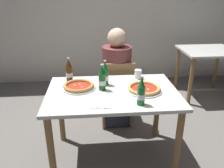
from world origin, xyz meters
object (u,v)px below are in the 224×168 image
at_px(paper_cup, 138,74).
at_px(beer_bottle_center, 102,79).
at_px(chair_behind_table, 117,90).
at_px(diner_seated, 117,80).
at_px(dining_table_main, 112,102).
at_px(beer_bottle_left, 141,93).
at_px(pizza_margherita_near, 79,86).
at_px(dining_table_background, 207,60).
at_px(beer_bottle_right, 105,75).
at_px(beer_bottle_extra, 69,72).
at_px(napkin_with_cutlery, 101,103).
at_px(pizza_marinara_far, 144,89).

bearing_deg(paper_cup, beer_bottle_center, -147.00).
xyz_separation_m(chair_behind_table, diner_seated, (-0.00, 0.05, 0.10)).
xyz_separation_m(dining_table_main, beer_bottle_left, (0.21, -0.27, 0.22)).
xyz_separation_m(chair_behind_table, pizza_margherita_near, (-0.42, -0.52, 0.29)).
bearing_deg(beer_bottle_left, dining_table_background, 49.97).
relative_size(pizza_margherita_near, beer_bottle_right, 1.26).
bearing_deg(dining_table_main, pizza_margherita_near, 163.65).
bearing_deg(diner_seated, beer_bottle_extra, -143.22).
bearing_deg(napkin_with_cutlery, diner_seated, 76.06).
bearing_deg(beer_bottle_left, pizza_margherita_near, 144.81).
height_order(dining_table_main, chair_behind_table, chair_behind_table).
relative_size(beer_bottle_extra, napkin_with_cutlery, 1.30).
xyz_separation_m(beer_bottle_extra, napkin_with_cutlery, (0.30, -0.50, -0.10)).
relative_size(beer_bottle_center, beer_bottle_right, 1.00).
bearing_deg(chair_behind_table, beer_bottle_right, 69.77).
height_order(dining_table_background, beer_bottle_right, beer_bottle_right).
bearing_deg(dining_table_main, beer_bottle_right, 109.89).
height_order(dining_table_main, dining_table_background, same).
bearing_deg(beer_bottle_center, dining_table_main, -24.27).
bearing_deg(paper_cup, diner_seated, 116.05).
relative_size(beer_bottle_left, beer_bottle_center, 1.00).
height_order(pizza_marinara_far, napkin_with_cutlery, pizza_marinara_far).
height_order(beer_bottle_center, paper_cup, beer_bottle_center).
relative_size(dining_table_background, pizza_margherita_near, 2.57).
height_order(diner_seated, napkin_with_cutlery, diner_seated).
height_order(dining_table_background, paper_cup, paper_cup).
xyz_separation_m(pizza_margherita_near, paper_cup, (0.60, 0.20, 0.03)).
bearing_deg(beer_bottle_left, beer_bottle_extra, 138.37).
distance_m(pizza_marinara_far, paper_cup, 0.31).
distance_m(pizza_margherita_near, beer_bottle_right, 0.28).
relative_size(chair_behind_table, pizza_marinara_far, 2.58).
height_order(dining_table_main, pizza_margherita_near, pizza_margherita_near).
bearing_deg(beer_bottle_right, pizza_marinara_far, -26.85).
relative_size(pizza_marinara_far, paper_cup, 3.47).
bearing_deg(napkin_with_cutlery, dining_table_background, 43.20).
bearing_deg(beer_bottle_right, chair_behind_table, 69.85).
relative_size(diner_seated, pizza_margherita_near, 3.89).
relative_size(chair_behind_table, beer_bottle_right, 3.44).
bearing_deg(beer_bottle_right, dining_table_main, -70.11).
distance_m(diner_seated, beer_bottle_left, 0.98).
xyz_separation_m(beer_bottle_extra, paper_cup, (0.70, 0.02, -0.06)).
xyz_separation_m(beer_bottle_center, napkin_with_cutlery, (-0.02, -0.27, -0.10)).
relative_size(beer_bottle_right, napkin_with_cutlery, 1.30).
distance_m(pizza_margherita_near, beer_bottle_extra, 0.22).
bearing_deg(paper_cup, pizza_marinara_far, -90.19).
distance_m(diner_seated, pizza_marinara_far, 0.73).
distance_m(diner_seated, dining_table_background, 1.62).
relative_size(pizza_marinara_far, napkin_with_cutlery, 1.73).
relative_size(pizza_margherita_near, beer_bottle_extra, 1.26).
relative_size(dining_table_background, napkin_with_cutlery, 4.20).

